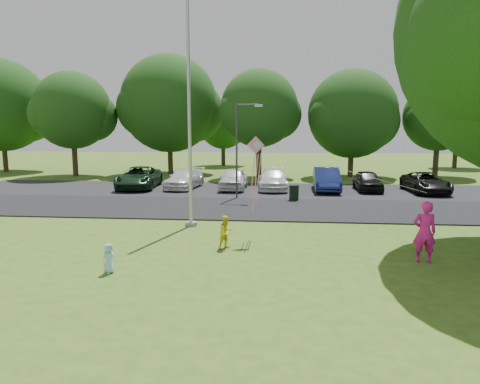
# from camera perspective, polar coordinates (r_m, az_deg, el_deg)

# --- Properties ---
(ground) EXTENTS (120.00, 120.00, 0.00)m
(ground) POSITION_cam_1_polar(r_m,az_deg,el_deg) (12.79, 4.46, -9.85)
(ground) COLOR #3B5F19
(ground) RESTS_ON ground
(park_road) EXTENTS (60.00, 6.00, 0.06)m
(park_road) POSITION_cam_1_polar(r_m,az_deg,el_deg) (21.52, 4.86, -2.23)
(park_road) COLOR black
(park_road) RESTS_ON ground
(parking_strip) EXTENTS (42.00, 7.00, 0.06)m
(parking_strip) POSITION_cam_1_polar(r_m,az_deg,el_deg) (27.93, 4.99, 0.23)
(parking_strip) COLOR black
(parking_strip) RESTS_ON ground
(flagpole) EXTENTS (0.50, 0.50, 10.00)m
(flagpole) POSITION_cam_1_polar(r_m,az_deg,el_deg) (17.53, -6.75, 8.91)
(flagpole) COLOR #B7BABF
(flagpole) RESTS_ON ground
(street_lamp) EXTENTS (1.53, 0.43, 5.47)m
(street_lamp) POSITION_cam_1_polar(r_m,az_deg,el_deg) (24.32, 0.04, 6.75)
(street_lamp) COLOR #3F3F44
(street_lamp) RESTS_ON ground
(trash_can) EXTENTS (0.56, 0.56, 0.89)m
(trash_can) POSITION_cam_1_polar(r_m,az_deg,el_deg) (23.98, 7.21, -0.16)
(trash_can) COLOR black
(trash_can) RESTS_ON ground
(tree_row) EXTENTS (64.35, 11.94, 10.88)m
(tree_row) POSITION_cam_1_polar(r_m,az_deg,el_deg) (36.44, 7.75, 11.06)
(tree_row) COLOR #332316
(tree_row) RESTS_ON ground
(horizon_trees) EXTENTS (77.46, 7.20, 7.02)m
(horizon_trees) POSITION_cam_1_polar(r_m,az_deg,el_deg) (46.19, 10.33, 8.69)
(horizon_trees) COLOR #332316
(horizon_trees) RESTS_ON ground
(parked_cars) EXTENTS (20.96, 5.33, 1.48)m
(parked_cars) POSITION_cam_1_polar(r_m,az_deg,el_deg) (27.88, 3.15, 1.70)
(parked_cars) COLOR black
(parked_cars) RESTS_ON ground
(woman) EXTENTS (0.70, 0.48, 1.87)m
(woman) POSITION_cam_1_polar(r_m,az_deg,el_deg) (14.03, 23.39, -4.91)
(woman) COLOR #E01D89
(woman) RESTS_ON ground
(child_yellow) EXTENTS (0.69, 0.68, 1.13)m
(child_yellow) POSITION_cam_1_polar(r_m,az_deg,el_deg) (14.44, -1.86, -5.36)
(child_yellow) COLOR yellow
(child_yellow) RESTS_ON ground
(child_blue) EXTENTS (0.45, 0.49, 0.85)m
(child_blue) POSITION_cam_1_polar(r_m,az_deg,el_deg) (12.61, -17.10, -8.46)
(child_blue) COLOR #A6DBFF
(child_blue) RESTS_ON ground
(kite) EXTENTS (5.53, 2.50, 2.72)m
(kite) POSITION_cam_1_polar(r_m,az_deg,el_deg) (15.21, 2.49, 4.59)
(kite) COLOR pink
(kite) RESTS_ON ground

